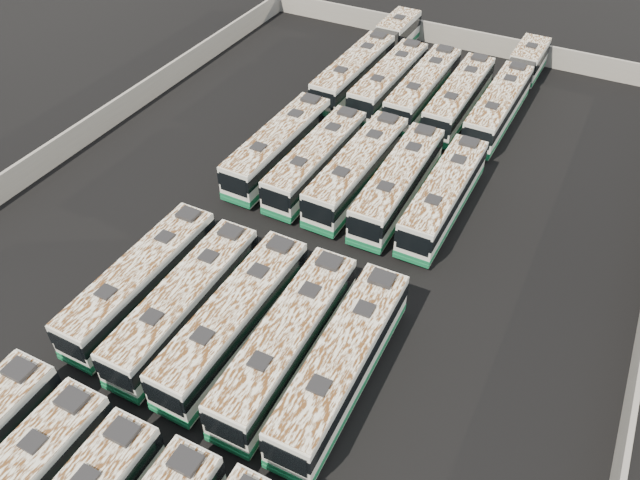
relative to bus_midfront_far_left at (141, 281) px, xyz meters
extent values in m
plane|color=black|center=(6.04, 8.57, -1.79)|extent=(140.00, 140.00, 0.00)
cube|color=gray|center=(6.04, 44.87, -0.69)|extent=(45.20, 0.30, 2.20)
cube|color=gray|center=(28.34, 8.57, -0.69)|extent=(0.30, 73.20, 2.20)
cube|color=gray|center=(-16.26, 8.57, -0.69)|extent=(0.30, 73.20, 2.20)
cube|color=black|center=(-0.06, -9.02, 1.68)|extent=(1.39, 1.18, 0.28)
cylinder|color=black|center=(-1.18, -10.31, -1.26)|extent=(0.31, 1.06, 1.06)
cylinder|color=black|center=(1.09, -10.28, -1.26)|extent=(0.31, 1.06, 1.06)
cube|color=black|center=(3.59, -11.62, 1.59)|extent=(1.00, 1.00, 0.15)
cube|color=black|center=(3.60, -9.10, 1.64)|extent=(1.37, 1.16, 0.27)
cylinder|color=black|center=(2.47, -10.35, -1.27)|extent=(0.30, 1.05, 1.05)
cylinder|color=black|center=(4.71, -10.37, -1.27)|extent=(0.30, 1.05, 1.05)
cube|color=black|center=(6.96, -11.80, 1.56)|extent=(1.00, 1.00, 0.15)
cube|color=black|center=(6.93, -9.31, 1.62)|extent=(1.36, 1.16, 0.27)
cylinder|color=black|center=(5.84, -10.57, -1.27)|extent=(0.30, 1.04, 1.04)
cube|color=black|center=(10.44, -9.14, 1.60)|extent=(1.35, 1.15, 0.27)
cube|color=silver|center=(0.00, 0.00, -0.02)|extent=(2.62, 12.35, 2.83)
cube|color=#12663D|center=(0.00, 0.00, -1.05)|extent=(2.67, 12.40, 0.43)
cube|color=black|center=(0.00, 0.00, 0.45)|extent=(2.68, 12.41, 0.95)
cube|color=black|center=(-0.02, -6.19, 0.32)|extent=(2.26, 0.07, 1.49)
cube|color=#12663D|center=(-0.02, -6.19, -1.26)|extent=(2.57, 0.11, 0.29)
cube|color=white|center=(0.00, 0.00, 1.43)|extent=(2.56, 12.10, 0.07)
cube|color=black|center=(-0.01, -2.72, 1.53)|extent=(0.98, 0.98, 0.14)
cube|color=black|center=(0.01, 2.71, 1.53)|extent=(0.98, 0.98, 0.14)
cube|color=black|center=(0.02, 5.18, 1.58)|extent=(1.34, 1.14, 0.27)
cylinder|color=black|center=(-1.11, -3.95, -1.28)|extent=(0.29, 1.03, 1.03)
cylinder|color=black|center=(1.09, -3.95, -1.28)|extent=(0.29, 1.03, 1.03)
cylinder|color=black|center=(-1.09, 3.95, -1.28)|extent=(0.29, 1.03, 1.03)
cylinder|color=black|center=(1.11, 3.94, -1.28)|extent=(0.29, 1.03, 1.03)
cube|color=silver|center=(3.56, -0.27, 0.00)|extent=(2.71, 12.49, 2.86)
cube|color=#12663D|center=(3.56, -0.27, -1.04)|extent=(2.76, 12.54, 0.44)
cube|color=black|center=(3.56, -0.27, 0.47)|extent=(2.77, 12.55, 0.96)
cube|color=black|center=(3.61, -6.52, 0.34)|extent=(2.29, 0.08, 1.51)
cube|color=#12663D|center=(3.61, -6.52, -1.25)|extent=(2.60, 0.12, 0.29)
cube|color=white|center=(3.56, -0.27, 1.46)|extent=(2.66, 12.24, 0.07)
cube|color=black|center=(3.58, -3.01, 1.56)|extent=(1.00, 1.00, 0.15)
cube|color=black|center=(3.53, 2.48, 1.56)|extent=(1.00, 1.00, 0.15)
cube|color=black|center=(3.51, 4.97, 1.62)|extent=(1.36, 1.16, 0.27)
cylinder|color=black|center=(2.48, -4.27, -1.27)|extent=(0.30, 1.04, 1.04)
cylinder|color=black|center=(4.70, -4.25, -1.27)|extent=(0.30, 1.04, 1.04)
cylinder|color=black|center=(2.41, 3.71, -1.27)|extent=(0.30, 1.04, 1.04)
cylinder|color=black|center=(4.63, 3.73, -1.27)|extent=(0.30, 1.04, 1.04)
cube|color=silver|center=(6.92, -0.06, 0.04)|extent=(2.79, 12.78, 2.92)
cube|color=#12663D|center=(6.92, -0.06, -1.03)|extent=(2.84, 12.83, 0.45)
cube|color=black|center=(6.92, -0.06, 0.52)|extent=(2.85, 12.84, 0.98)
cube|color=black|center=(6.86, -6.45, 0.39)|extent=(2.34, 0.08, 1.54)
cube|color=#12663D|center=(6.86, -6.45, -1.24)|extent=(2.66, 0.13, 0.30)
cube|color=white|center=(6.92, -0.06, 1.53)|extent=(2.73, 12.52, 0.07)
cube|color=black|center=(6.89, -2.86, 1.64)|extent=(1.02, 1.02, 0.15)
cube|color=black|center=(6.95, 2.74, 1.64)|extent=(1.02, 1.02, 0.15)
cube|color=black|center=(6.98, 5.29, 1.69)|extent=(1.39, 1.18, 0.28)
cylinder|color=black|center=(5.74, -4.13, -1.26)|extent=(0.31, 1.07, 1.06)
cylinder|color=black|center=(8.02, -4.15, -1.26)|extent=(0.31, 1.07, 1.06)
cylinder|color=black|center=(5.83, 4.03, -1.26)|extent=(0.31, 1.07, 1.06)
cylinder|color=black|center=(8.10, 4.01, -1.26)|extent=(0.31, 1.07, 1.06)
cube|color=silver|center=(10.48, -0.08, 0.06)|extent=(2.89, 12.91, 2.95)
cube|color=#12663D|center=(10.48, -0.08, -1.02)|extent=(2.94, 12.96, 0.45)
cube|color=black|center=(10.48, -0.08, 0.54)|extent=(2.95, 12.97, 0.99)
cube|color=black|center=(10.59, -6.53, 0.41)|extent=(2.36, 0.10, 1.55)
cube|color=#12663D|center=(10.59, -6.53, -1.23)|extent=(2.68, 0.14, 0.30)
cube|color=white|center=(10.48, -0.08, 1.56)|extent=(2.83, 12.65, 0.08)
cube|color=black|center=(10.53, -2.91, 1.67)|extent=(1.04, 1.04, 0.15)
cube|color=black|center=(10.44, 2.75, 1.67)|extent=(1.04, 1.04, 0.15)
cube|color=black|center=(10.39, 5.32, 1.72)|extent=(1.41, 1.20, 0.28)
cylinder|color=black|center=(9.40, -4.22, -1.26)|extent=(0.32, 1.08, 1.07)
cylinder|color=black|center=(11.70, -4.18, -1.26)|extent=(0.32, 1.08, 1.07)
cylinder|color=black|center=(9.27, 4.01, -1.26)|extent=(0.32, 1.08, 1.07)
cylinder|color=black|center=(11.56, 4.05, -1.26)|extent=(0.32, 1.08, 1.07)
cube|color=silver|center=(13.88, 0.03, 0.07)|extent=(2.93, 12.97, 2.96)
cube|color=#12663D|center=(13.88, 0.03, -1.02)|extent=(2.98, 13.02, 0.45)
cube|color=black|center=(13.88, 0.03, 0.55)|extent=(2.99, 13.03, 0.99)
cube|color=black|center=(14.00, -6.45, 0.41)|extent=(2.37, 0.10, 1.56)
cube|color=#12663D|center=(14.00, -6.45, -1.23)|extent=(2.69, 0.15, 0.30)
cube|color=white|center=(13.88, 0.03, 1.58)|extent=(2.87, 12.71, 0.08)
cube|color=black|center=(13.93, -2.82, 1.69)|extent=(1.04, 1.04, 0.15)
cube|color=black|center=(13.83, 2.87, 1.69)|extent=(1.04, 1.04, 0.15)
cube|color=black|center=(13.78, 5.45, 1.74)|extent=(1.42, 1.21, 0.28)
cylinder|color=black|center=(12.81, -4.13, -1.25)|extent=(0.32, 1.08, 1.08)
cylinder|color=black|center=(15.11, -4.09, -1.25)|extent=(0.32, 1.08, 1.08)
cylinder|color=black|center=(12.65, 4.14, -1.25)|extent=(0.32, 1.08, 1.08)
cylinder|color=black|center=(14.96, 4.18, -1.25)|extent=(0.32, 1.08, 1.08)
cube|color=silver|center=(-0.01, 16.90, 0.03)|extent=(2.84, 12.74, 2.91)
cube|color=#12663D|center=(-0.01, 16.90, -1.03)|extent=(2.89, 12.79, 0.44)
cube|color=black|center=(-0.01, 16.90, 0.51)|extent=(2.90, 12.80, 0.97)
cube|color=black|center=(-0.11, 10.53, 0.38)|extent=(2.33, 0.10, 1.53)
cube|color=#12663D|center=(-0.11, 10.53, -1.24)|extent=(2.65, 0.14, 0.30)
cube|color=white|center=(-0.01, 16.90, 1.52)|extent=(2.79, 12.48, 0.07)
cube|color=black|center=(-0.05, 14.11, 1.63)|extent=(1.02, 1.02, 0.15)
cube|color=black|center=(0.04, 19.70, 1.63)|extent=(1.02, 1.02, 0.15)
cube|color=black|center=(0.08, 22.24, 1.68)|extent=(1.39, 1.19, 0.28)
cylinder|color=black|center=(-1.20, 12.86, -1.26)|extent=(0.31, 1.06, 1.06)
cylinder|color=black|center=(1.06, 12.82, -1.26)|extent=(0.31, 1.06, 1.06)
cylinder|color=black|center=(-1.08, 20.98, -1.26)|extent=(0.31, 1.06, 1.06)
cylinder|color=black|center=(1.19, 20.95, -1.26)|extent=(0.31, 1.06, 1.06)
cube|color=silver|center=(3.57, 16.66, -0.02)|extent=(2.80, 12.38, 2.83)
cube|color=#12663D|center=(3.57, 16.66, -1.05)|extent=(2.86, 12.44, 0.43)
cube|color=black|center=(3.57, 16.66, 0.45)|extent=(2.87, 12.45, 0.95)
cube|color=black|center=(3.45, 10.47, 0.32)|extent=(2.26, 0.10, 1.49)
cube|color=#12663D|center=(3.45, 10.47, -1.26)|extent=(2.57, 0.15, 0.29)
cube|color=white|center=(3.57, 16.66, 1.43)|extent=(2.75, 12.14, 0.07)
cube|color=black|center=(3.51, 13.95, 1.53)|extent=(1.00, 1.00, 0.14)
cube|color=black|center=(3.62, 19.38, 1.53)|extent=(1.00, 1.00, 0.14)
cube|color=black|center=(3.66, 21.84, 1.58)|extent=(1.36, 1.16, 0.27)
cylinder|color=black|center=(2.39, 12.74, -1.28)|extent=(0.31, 1.03, 1.03)
cylinder|color=black|center=(4.59, 12.69, -1.28)|extent=(0.31, 1.03, 1.03)
cylinder|color=black|center=(2.54, 20.63, -1.28)|extent=(0.31, 1.03, 1.03)
cylinder|color=black|center=(4.74, 20.59, -1.28)|extent=(0.31, 1.03, 1.03)
cube|color=silver|center=(6.97, 16.88, 0.05)|extent=(2.96, 12.91, 2.94)
cube|color=#12663D|center=(6.97, 16.88, -1.02)|extent=(3.01, 12.96, 0.45)
cube|color=black|center=(6.97, 16.88, 0.54)|extent=(3.02, 12.97, 0.99)
cube|color=black|center=(6.83, 10.44, 0.40)|extent=(2.36, 0.11, 1.55)
cube|color=#12663D|center=(6.83, 10.44, -1.24)|extent=(2.68, 0.16, 0.30)
cube|color=white|center=(6.97, 16.88, 1.56)|extent=(2.90, 12.65, 0.07)
cube|color=black|center=(6.91, 14.05, 1.67)|extent=(1.04, 1.04, 0.15)
cube|color=black|center=(7.04, 19.71, 1.67)|extent=(1.04, 1.04, 0.15)
cube|color=black|center=(7.09, 22.28, 1.72)|extent=(1.42, 1.21, 0.28)
cylinder|color=black|center=(5.74, 12.79, -1.26)|extent=(0.32, 1.08, 1.07)
cylinder|color=black|center=(8.03, 12.74, -1.26)|extent=(0.32, 1.08, 1.07)
cylinder|color=black|center=(5.92, 21.02, -1.26)|extent=(0.32, 1.08, 1.07)
cylinder|color=black|center=(8.21, 20.97, -1.26)|extent=(0.32, 1.08, 1.07)
cube|color=silver|center=(10.36, 16.75, 0.02)|extent=(2.77, 12.66, 2.90)
cube|color=#12663D|center=(10.36, 16.75, -1.03)|extent=(2.83, 12.71, 0.44)
cube|color=black|center=(10.36, 16.75, 0.50)|extent=(2.84, 12.72, 0.97)
cube|color=black|center=(10.43, 10.42, 0.37)|extent=(2.32, 0.09, 1.53)
cube|color=#12663D|center=(10.43, 10.42, -1.24)|extent=(2.63, 0.13, 0.29)
cube|color=white|center=(10.36, 16.75, 1.50)|extent=(2.72, 12.41, 0.07)
cube|color=black|center=(10.39, 13.97, 1.61)|extent=(1.01, 1.01, 0.15)
cube|color=black|center=(10.33, 19.53, 1.61)|extent=(1.01, 1.01, 0.15)
cube|color=black|center=(10.30, 22.06, 1.66)|extent=(1.38, 1.17, 0.27)
cylinder|color=black|center=(9.28, 12.70, -1.27)|extent=(0.31, 1.06, 1.05)
cylinder|color=black|center=(11.53, 12.72, -1.27)|extent=(0.31, 1.06, 1.05)
cylinder|color=black|center=(9.19, 20.78, -1.27)|extent=(0.31, 1.06, 1.05)
cylinder|color=black|center=(11.44, 20.81, -1.27)|extent=(0.31, 1.06, 1.05)
cube|color=silver|center=(13.85, 16.90, -0.01)|extent=(2.61, 12.40, 2.84)
cube|color=#12663D|center=(13.85, 16.90, -1.05)|extent=(2.66, 12.45, 0.43)
cube|color=black|center=(13.85, 16.90, 0.46)|extent=(2.67, 12.46, 0.95)
cube|color=black|center=(13.84, 10.68, 0.33)|extent=(2.27, 0.07, 1.50)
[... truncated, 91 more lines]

